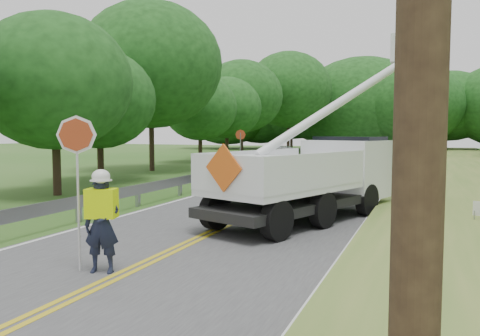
% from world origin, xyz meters
% --- Properties ---
extents(ground, '(140.00, 140.00, 0.00)m').
position_xyz_m(ground, '(0.00, 0.00, 0.00)').
color(ground, '#285B18').
rests_on(ground, ground).
extents(road, '(7.20, 96.00, 0.03)m').
position_xyz_m(road, '(0.00, 14.00, 0.01)').
color(road, '#434446').
rests_on(road, ground).
extents(guardrail, '(0.18, 48.00, 0.77)m').
position_xyz_m(guardrail, '(-4.02, 14.91, 0.55)').
color(guardrail, gray).
rests_on(guardrail, ground).
extents(utility_poles, '(1.60, 43.30, 10.00)m').
position_xyz_m(utility_poles, '(5.00, 17.02, 5.27)').
color(utility_poles, black).
rests_on(utility_poles, ground).
extents(treeline_left, '(11.16, 56.06, 11.23)m').
position_xyz_m(treeline_left, '(-10.54, 33.34, 6.10)').
color(treeline_left, '#332319').
rests_on(treeline_left, ground).
extents(treeline_horizon, '(56.86, 14.02, 12.51)m').
position_xyz_m(treeline_horizon, '(0.34, 56.06, 5.50)').
color(treeline_horizon, '#183F15').
rests_on(treeline_horizon, ground).
extents(flagger, '(1.09, 0.60, 2.83)m').
position_xyz_m(flagger, '(-0.41, 0.15, 1.03)').
color(flagger, '#191E33').
rests_on(flagger, road).
extents(bucket_truck, '(5.17, 7.15, 6.68)m').
position_xyz_m(bucket_truck, '(2.27, 7.45, 1.54)').
color(bucket_truck, black).
rests_on(bucket_truck, road).
extents(suv_silver, '(5.11, 7.04, 1.78)m').
position_xyz_m(suv_silver, '(-2.23, 16.85, 0.91)').
color(suv_silver, '#B5B6BC').
rests_on(suv_silver, road).
extents(suv_darkgrey, '(3.23, 6.10, 1.68)m').
position_xyz_m(suv_darkgrey, '(-1.51, 26.45, 0.86)').
color(suv_darkgrey, '#36383D').
rests_on(suv_darkgrey, road).
extents(stop_sign_permanent, '(0.52, 0.25, 2.61)m').
position_xyz_m(stop_sign_permanent, '(-4.51, 17.71, 1.74)').
color(stop_sign_permanent, gray).
rests_on(stop_sign_permanent, ground).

